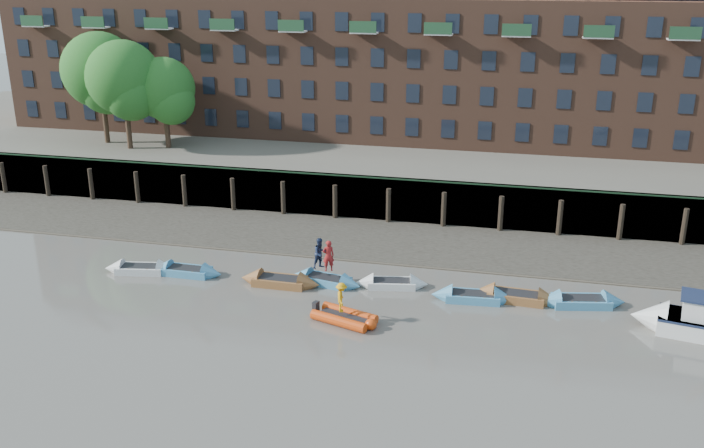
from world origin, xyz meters
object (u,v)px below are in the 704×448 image
(rowboat_4, at_px, (392,283))
(person_rower_b, at_px, (320,253))
(person_rower_a, at_px, (328,256))
(rowboat_5, at_px, (473,297))
(rowboat_1, at_px, (187,271))
(motor_launch, at_px, (690,321))
(person_rib_crew, at_px, (341,297))
(rowboat_2, at_px, (280,281))
(rowboat_7, at_px, (581,302))
(rib_tender, at_px, (347,318))
(rowboat_6, at_px, (516,297))
(rowboat_0, at_px, (141,269))
(rowboat_3, at_px, (326,280))

(rowboat_4, relative_size, person_rower_b, 2.39)
(person_rower_a, bearing_deg, rowboat_5, 151.63)
(rowboat_1, bearing_deg, rowboat_5, 1.33)
(motor_launch, relative_size, person_rower_a, 3.64)
(person_rib_crew, bearing_deg, person_rower_a, 9.29)
(rowboat_2, xyz_separation_m, rowboat_7, (17.06, 1.20, -0.00))
(rowboat_4, xyz_separation_m, person_rib_crew, (-1.76, -4.95, 1.16))
(motor_launch, height_order, person_rower_a, person_rower_a)
(rowboat_2, relative_size, person_rower_b, 2.60)
(rowboat_1, relative_size, person_rib_crew, 2.78)
(rib_tender, relative_size, person_rower_b, 1.97)
(rowboat_1, distance_m, person_rower_b, 8.36)
(rowboat_1, xyz_separation_m, rowboat_6, (19.52, 0.82, 0.02))
(rowboat_0, distance_m, rowboat_3, 11.53)
(rowboat_2, bearing_deg, rowboat_1, 178.44)
(rowboat_0, relative_size, rowboat_2, 0.95)
(rib_tender, distance_m, person_rower_b, 5.80)
(rowboat_5, xyz_separation_m, motor_launch, (11.06, -1.36, 0.45))
(rowboat_1, xyz_separation_m, rowboat_5, (17.18, 0.28, 0.01))
(rowboat_6, distance_m, rowboat_7, 3.54)
(rowboat_3, xyz_separation_m, rowboat_7, (14.47, 0.39, 0.02))
(rowboat_4, height_order, motor_launch, motor_launch)
(rowboat_2, xyz_separation_m, motor_launch, (22.25, -0.89, 0.44))
(rowboat_6, height_order, person_rower_a, person_rower_a)
(rib_tender, bearing_deg, rowboat_6, 47.46)
(rowboat_5, xyz_separation_m, rib_tender, (-6.24, -4.23, 0.03))
(rowboat_2, height_order, motor_launch, motor_launch)
(rowboat_3, bearing_deg, motor_launch, 6.40)
(rowboat_6, height_order, person_rower_b, person_rower_b)
(rowboat_7, xyz_separation_m, rib_tender, (-12.12, -4.96, 0.02))
(rowboat_3, bearing_deg, rowboat_7, 12.90)
(rowboat_3, height_order, rib_tender, rowboat_3)
(motor_launch, relative_size, person_rib_crew, 4.26)
(rowboat_4, distance_m, person_rower_a, 4.03)
(rowboat_5, relative_size, rowboat_7, 0.95)
(rowboat_3, xyz_separation_m, rib_tender, (2.35, -4.57, 0.04))
(rowboat_2, bearing_deg, person_rib_crew, -38.18)
(person_rib_crew, bearing_deg, person_rower_b, 13.63)
(rowboat_5, xyz_separation_m, rowboat_7, (5.87, 0.73, 0.01))
(rowboat_1, distance_m, rib_tender, 11.63)
(rowboat_7, bearing_deg, person_rower_a, 170.10)
(rowboat_0, xyz_separation_m, rowboat_3, (11.49, 0.96, -0.00))
(person_rower_a, bearing_deg, rowboat_2, -10.01)
(rowboat_1, distance_m, rowboat_4, 12.46)
(rowboat_1, bearing_deg, rowboat_7, 2.90)
(rowboat_1, height_order, rib_tender, rowboat_1)
(rowboat_3, relative_size, person_rower_b, 2.46)
(rowboat_6, height_order, person_rib_crew, person_rib_crew)
(rowboat_3, distance_m, person_rib_crew, 5.09)
(rowboat_3, bearing_deg, rowboat_6, 12.43)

